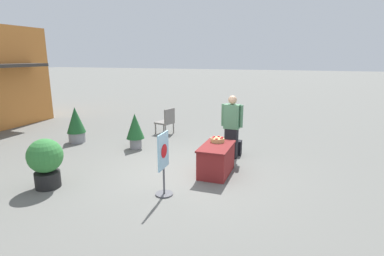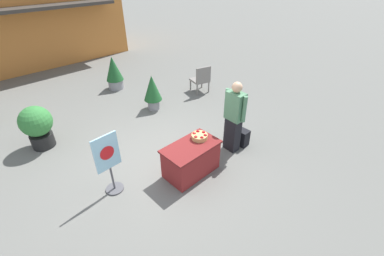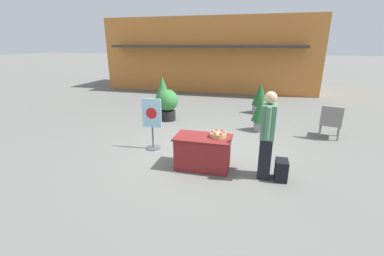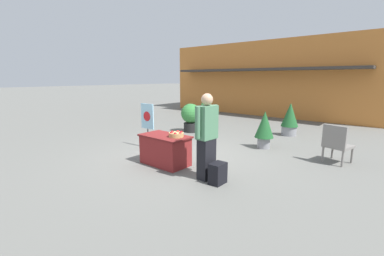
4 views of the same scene
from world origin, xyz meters
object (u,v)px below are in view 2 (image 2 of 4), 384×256
at_px(poster_board, 109,163).
at_px(potted_plant_near_right, 37,125).
at_px(backpack, 242,137).
at_px(patio_chair, 201,78).
at_px(display_table, 191,159).
at_px(person_visitor, 234,117).
at_px(potted_plant_far_right, 114,72).
at_px(potted_plant_far_left, 152,90).
at_px(apple_basket, 200,136).

distance_m(poster_board, potted_plant_near_right, 2.60).
distance_m(backpack, patio_chair, 3.24).
distance_m(display_table, potted_plant_near_right, 3.82).
bearing_deg(potted_plant_near_right, person_visitor, -45.48).
distance_m(person_visitor, potted_plant_far_right, 5.19).
bearing_deg(backpack, potted_plant_far_left, 98.42).
bearing_deg(potted_plant_near_right, potted_plant_far_right, 30.67).
bearing_deg(potted_plant_near_right, display_table, -58.64).
xyz_separation_m(poster_board, patio_chair, (4.58, 2.01, -0.17)).
xyz_separation_m(apple_basket, person_visitor, (0.98, -0.14, 0.13)).
distance_m(apple_basket, potted_plant_near_right, 3.94).
relative_size(person_visitor, potted_plant_near_right, 1.61).
relative_size(apple_basket, potted_plant_far_left, 0.31).
bearing_deg(potted_plant_far_right, potted_plant_near_right, -149.33).
bearing_deg(apple_basket, potted_plant_far_right, 80.82).
bearing_deg(patio_chair, potted_plant_near_right, 98.75).
height_order(person_visitor, potted_plant_near_right, person_visitor).
xyz_separation_m(poster_board, potted_plant_far_left, (2.65, 2.19, -0.07)).
height_order(display_table, potted_plant_near_right, potted_plant_near_right).
relative_size(potted_plant_far_left, potted_plant_far_right, 0.93).
bearing_deg(poster_board, potted_plant_far_right, 147.02).
height_order(apple_basket, person_visitor, person_visitor).
relative_size(poster_board, potted_plant_near_right, 1.21).
distance_m(person_visitor, poster_board, 2.89).
relative_size(potted_plant_near_right, potted_plant_far_left, 0.99).
relative_size(backpack, potted_plant_far_right, 0.36).
relative_size(display_table, patio_chair, 1.26).
bearing_deg(potted_plant_far_left, apple_basket, -106.85).
relative_size(potted_plant_near_right, potted_plant_far_right, 0.92).
relative_size(display_table, potted_plant_far_right, 1.03).
bearing_deg(display_table, apple_basket, 11.25).
relative_size(apple_basket, person_visitor, 0.20).
relative_size(apple_basket, potted_plant_near_right, 0.32).
xyz_separation_m(backpack, patio_chair, (1.48, 2.86, 0.31)).
height_order(display_table, patio_chair, patio_chair).
distance_m(poster_board, potted_plant_far_right, 5.11).
bearing_deg(potted_plant_far_left, display_table, -112.00).
distance_m(person_visitor, potted_plant_near_right, 4.69).
distance_m(display_table, apple_basket, 0.52).
bearing_deg(patio_chair, backpack, 167.31).
bearing_deg(backpack, poster_board, 164.71).
bearing_deg(backpack, potted_plant_far_right, 95.41).
bearing_deg(potted_plant_far_left, backpack, -81.58).
bearing_deg(potted_plant_far_right, apple_basket, -99.18).
relative_size(poster_board, patio_chair, 1.38).
bearing_deg(poster_board, apple_basket, 67.76).
bearing_deg(patio_chair, poster_board, 128.46).
distance_m(display_table, patio_chair, 4.13).
relative_size(backpack, poster_board, 0.32).
relative_size(display_table, backpack, 2.88).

